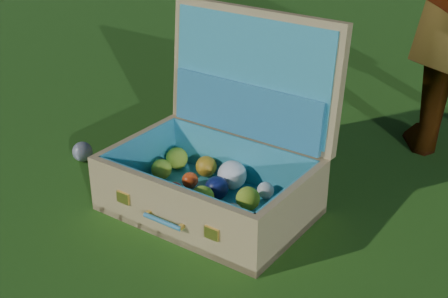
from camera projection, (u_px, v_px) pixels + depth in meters
ground at (221, 206)px, 1.89m from camera, size 60.00×60.00×0.00m
stray_ball at (82, 152)px, 2.14m from camera, size 0.07×0.07×0.07m
suitcase at (223, 155)px, 1.85m from camera, size 0.58×0.48×0.56m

